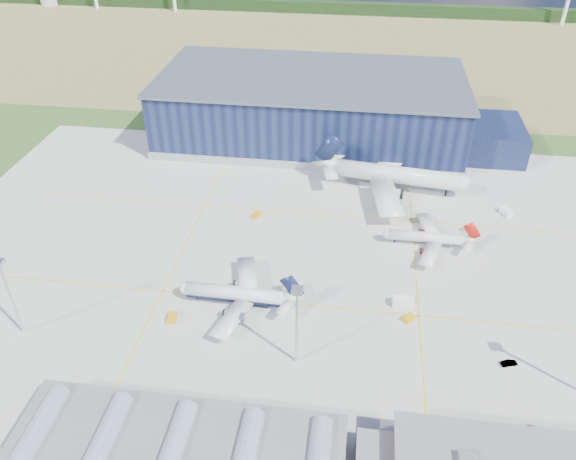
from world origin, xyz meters
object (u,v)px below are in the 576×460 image
object	(u,v)px
light_mast_west	(7,286)
gse_van_b	(506,212)
hangar	(318,110)
gse_tug_c	(257,215)
gse_tug_b	(409,318)
airliner_widebody	(398,167)
gse_cart_a	(449,240)
gse_van_a	(403,302)
gse_tug_a	(172,318)
airliner_red	(427,233)
car_a	(536,430)
car_b	(509,363)
light_mast_center	(297,314)
airliner_navy	(235,287)

from	to	relation	value
light_mast_west	gse_van_b	bearing A→B (deg)	29.22
hangar	gse_tug_c	distance (m)	66.74
gse_tug_b	gse_van_b	bearing A→B (deg)	101.38
airliner_widebody	gse_van_b	size ratio (longest dim) A/B	12.62
gse_cart_a	hangar	bearing A→B (deg)	126.51
gse_van_a	gse_cart_a	xyz separation A→B (m)	(14.96, 31.22, -0.52)
gse_tug_a	airliner_widebody	bearing A→B (deg)	44.73
gse_van_b	gse_tug_c	distance (m)	83.28
hangar	airliner_red	world-z (taller)	hangar
gse_tug_a	car_a	size ratio (longest dim) A/B	0.98
hangar	car_a	bearing A→B (deg)	-66.42
hangar	car_b	bearing A→B (deg)	-64.18
light_mast_west	gse_tug_c	world-z (taller)	light_mast_west
gse_van_a	car_b	distance (m)	30.21
light_mast_center	car_a	distance (m)	56.10
light_mast_center	gse_tug_a	distance (m)	38.08
light_mast_center	gse_cart_a	world-z (taller)	light_mast_center
airliner_red	gse_tug_b	bearing A→B (deg)	80.75
gse_tug_a	car_b	world-z (taller)	gse_tug_a
gse_tug_c	car_a	size ratio (longest dim) A/B	0.92
gse_cart_a	gse_van_b	world-z (taller)	gse_van_b
hangar	light_mast_center	xyz separation A→B (m)	(7.19, -124.80, 3.82)
light_mast_center	gse_tug_c	distance (m)	65.63
light_mast_center	car_a	world-z (taller)	light_mast_center
light_mast_west	gse_tug_a	distance (m)	40.19
airliner_widebody	gse_van_a	distance (m)	62.02
airliner_red	airliner_widebody	distance (m)	34.37
airliner_navy	car_a	bearing A→B (deg)	158.03
airliner_widebody	gse_tug_b	xyz separation A→B (m)	(2.38, -67.11, -8.49)
gse_tug_b	car_b	world-z (taller)	gse_tug_b
gse_van_b	gse_tug_c	size ratio (longest dim) A/B	1.30
car_b	airliner_red	bearing A→B (deg)	1.48
airliner_red	gse_tug_c	size ratio (longest dim) A/B	8.70
gse_tug_a	gse_tug_c	world-z (taller)	gse_tug_a
gse_tug_a	gse_cart_a	world-z (taller)	gse_tug_a
light_mast_west	light_mast_center	size ratio (longest dim) A/B	1.00
airliner_red	car_b	xyz separation A→B (m)	(16.97, -46.17, -4.21)
airliner_red	gse_tug_b	world-z (taller)	airliner_red
gse_tug_b	gse_van_b	distance (m)	65.15
airliner_red	airliner_navy	bearing A→B (deg)	34.22
airliner_navy	gse_cart_a	world-z (taller)	airliner_navy
light_mast_center	gse_tug_a	size ratio (longest dim) A/B	6.33
airliner_widebody	light_mast_center	bearing A→B (deg)	-99.18
gse_cart_a	light_mast_center	bearing A→B (deg)	-124.64
car_b	light_mast_center	bearing A→B (deg)	77.89
airliner_navy	airliner_widebody	size ratio (longest dim) A/B	0.62
gse_tug_c	airliner_red	bearing A→B (deg)	13.17
gse_van_b	gse_tug_c	bearing A→B (deg)	160.63
car_b	gse_tug_c	bearing A→B (deg)	33.88
car_b	gse_tug_a	bearing A→B (deg)	68.78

